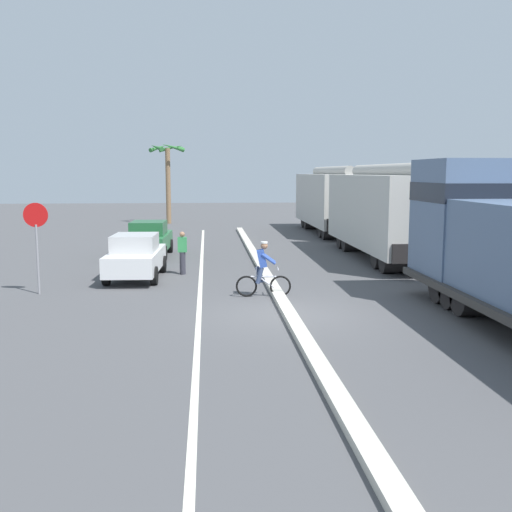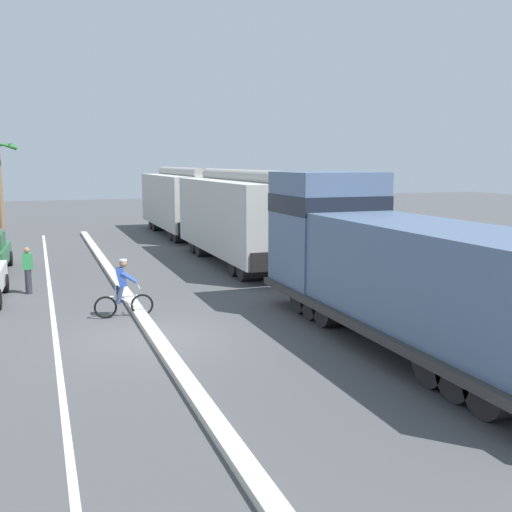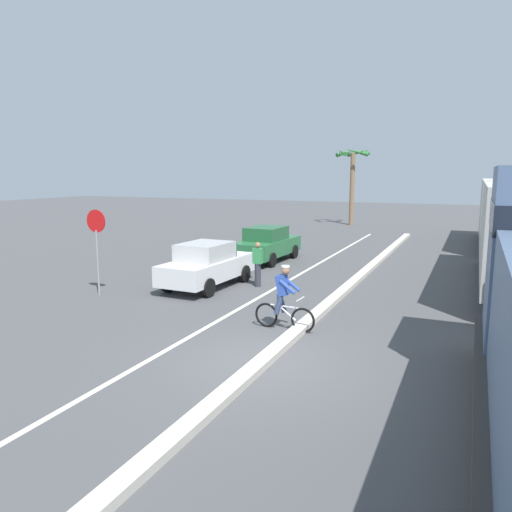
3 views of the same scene
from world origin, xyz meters
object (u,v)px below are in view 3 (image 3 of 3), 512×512
hopper_car_middle (509,209)px  cyclist (284,299)px  palm_tree_near (353,169)px  stop_sign (97,235)px  parked_car_white (207,265)px  parked_car_green (267,244)px  pedestrian_by_cars (258,264)px

hopper_car_middle → cyclist: (-6.13, -19.28, -1.26)m
hopper_car_middle → palm_tree_near: 13.47m
cyclist → stop_sign: bearing=171.6°
parked_car_white → parked_car_green: same height
parked_car_white → cyclist: size_ratio=2.49×
cyclist → stop_sign: 7.20m
parked_car_white → pedestrian_by_cars: (1.64, 0.79, 0.03)m
parked_car_green → pedestrian_by_cars: 5.27m
cyclist → stop_sign: (-7.02, 1.03, 1.21)m
parked_car_green → cyclist: bearing=-65.1°
cyclist → parked_car_white: bearing=140.3°
cyclist → pedestrian_by_cars: size_ratio=1.06×
palm_tree_near → pedestrian_by_cars: 23.19m
parked_car_green → stop_sign: size_ratio=1.48×
stop_sign → parked_car_green: bearing=72.0°
palm_tree_near → pedestrian_by_cars: palm_tree_near is taller
parked_car_white → palm_tree_near: bearing=90.6°
parked_car_white → parked_car_green: (-0.06, 5.78, 0.00)m
parked_car_white → parked_car_green: 5.78m
cyclist → stop_sign: size_ratio=0.60×
parked_car_green → palm_tree_near: bearing=90.7°
parked_car_white → stop_sign: size_ratio=1.48×
hopper_car_middle → pedestrian_by_cars: 17.36m
parked_car_green → cyclist: cyclist is taller
pedestrian_by_cars → parked_car_white: bearing=-154.3°
parked_car_white → parked_car_green: bearing=90.6°
hopper_car_middle → stop_sign: size_ratio=3.68×
palm_tree_near → parked_car_green: bearing=-89.3°
parked_car_white → stop_sign: (-2.75, -2.51, 1.21)m
pedestrian_by_cars → hopper_car_middle: bearing=59.6°
parked_car_green → parked_car_white: bearing=-89.4°
cyclist → pedestrian_by_cars: 5.07m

